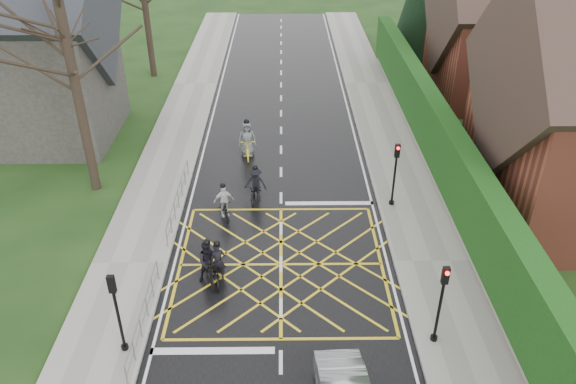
{
  "coord_description": "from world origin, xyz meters",
  "views": [
    {
      "loc": [
        0.1,
        -17.55,
        14.1
      ],
      "look_at": [
        0.32,
        3.41,
        1.3
      ],
      "focal_mm": 35.0,
      "sensor_mm": 36.0,
      "label": 1
    }
  ],
  "objects_px": {
    "cyclist_back": "(209,265)",
    "cyclist_lead": "(247,143)",
    "cyclist_front": "(224,205)",
    "cyclist_mid": "(256,187)",
    "cyclist_rear": "(218,268)"
  },
  "relations": [
    {
      "from": "cyclist_lead",
      "to": "cyclist_mid",
      "type": "bearing_deg",
      "value": -88.22
    },
    {
      "from": "cyclist_front",
      "to": "cyclist_back",
      "type": "bearing_deg",
      "value": -110.65
    },
    {
      "from": "cyclist_rear",
      "to": "cyclist_front",
      "type": "xyz_separation_m",
      "value": [
        -0.17,
        4.36,
        0.05
      ]
    },
    {
      "from": "cyclist_rear",
      "to": "cyclist_mid",
      "type": "relative_size",
      "value": 0.99
    },
    {
      "from": "cyclist_back",
      "to": "cyclist_lead",
      "type": "relative_size",
      "value": 0.88
    },
    {
      "from": "cyclist_back",
      "to": "cyclist_mid",
      "type": "distance_m",
      "value": 6.07
    },
    {
      "from": "cyclist_mid",
      "to": "cyclist_front",
      "type": "relative_size",
      "value": 1.08
    },
    {
      "from": "cyclist_mid",
      "to": "cyclist_rear",
      "type": "bearing_deg",
      "value": -93.14
    },
    {
      "from": "cyclist_back",
      "to": "cyclist_lead",
      "type": "distance_m",
      "value": 10.32
    },
    {
      "from": "cyclist_mid",
      "to": "cyclist_front",
      "type": "xyz_separation_m",
      "value": [
        -1.36,
        -1.48,
        -0.02
      ]
    },
    {
      "from": "cyclist_front",
      "to": "cyclist_lead",
      "type": "distance_m",
      "value": 5.94
    },
    {
      "from": "cyclist_rear",
      "to": "cyclist_mid",
      "type": "distance_m",
      "value": 5.96
    },
    {
      "from": "cyclist_back",
      "to": "cyclist_lead",
      "type": "height_order",
      "value": "cyclist_lead"
    },
    {
      "from": "cyclist_rear",
      "to": "cyclist_lead",
      "type": "distance_m",
      "value": 10.27
    },
    {
      "from": "cyclist_mid",
      "to": "cyclist_lead",
      "type": "xyz_separation_m",
      "value": [
        -0.62,
        4.42,
        0.08
      ]
    }
  ]
}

